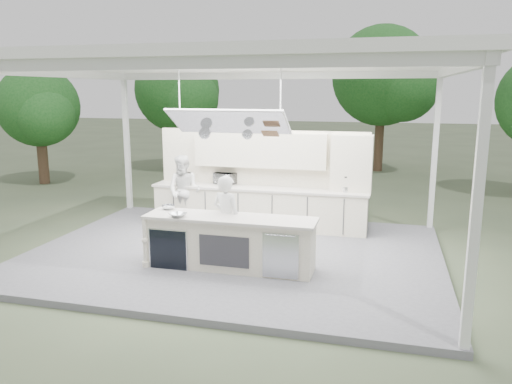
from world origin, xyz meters
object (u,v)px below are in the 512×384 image
(head_chef, at_px, (227,219))
(back_counter, at_px, (258,207))
(sous_chef, at_px, (184,191))
(demo_island, at_px, (229,242))

(head_chef, bearing_deg, back_counter, -68.19)
(head_chef, xyz_separation_m, sous_chef, (-1.75, 2.17, 0.02))
(demo_island, distance_m, head_chef, 0.47)
(back_counter, relative_size, sous_chef, 3.02)
(demo_island, bearing_deg, head_chef, 114.25)
(demo_island, height_order, back_counter, same)
(back_counter, relative_size, head_chef, 3.09)
(demo_island, bearing_deg, sous_chef, 127.47)
(demo_island, xyz_separation_m, back_counter, (-0.18, 2.81, 0.00))
(demo_island, xyz_separation_m, head_chef, (-0.13, 0.29, 0.35))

